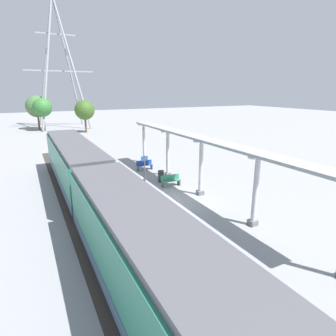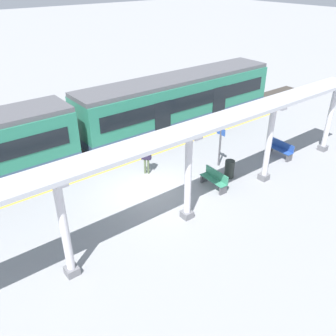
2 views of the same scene
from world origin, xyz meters
TOP-DOWN VIEW (x-y plane):
  - ground_plane at (0.00, 0.00)m, footprint 176.00×176.00m
  - tactile_edge_strip at (-2.96, 0.00)m, footprint 0.39×26.82m
  - trackbed at (-4.76, 0.00)m, footprint 3.20×38.82m
  - train_near_carriage at (-4.75, -8.45)m, footprint 2.65×13.55m
  - train_far_carriage at (-4.75, 5.68)m, footprint 2.65×13.55m
  - canopy_pillar_second at (2.71, -5.21)m, footprint 1.10×0.44m
  - canopy_pillar_third at (2.71, -0.01)m, footprint 1.10×0.44m
  - canopy_pillar_fourth at (2.71, 5.02)m, footprint 1.10×0.44m
  - canopy_pillar_fifth at (2.71, 10.29)m, footprint 1.10×0.44m
  - canopy_beam at (2.71, 0.03)m, footprint 1.20×21.33m
  - bench_near_end at (1.66, 7.73)m, footprint 1.52×0.52m
  - bench_mid_platform at (1.72, 2.58)m, footprint 1.52×0.50m
  - trash_bin at (1.49, 3.83)m, footprint 0.48×0.48m
  - platform_info_sign at (0.29, 4.29)m, footprint 0.56×0.10m
  - passenger_waiting_near_edge at (-1.36, 0.80)m, footprint 0.50×0.49m
  - electricity_pylon at (-0.79, 42.74)m, footprint 12.27×8.76m
  - tree_left_background at (-4.60, 39.42)m, footprint 3.26×3.26m
  - tree_right_background at (1.60, 33.98)m, footprint 3.30×3.30m
  - tree_centre_background at (-5.34, 42.21)m, footprint 3.93×3.93m

SIDE VIEW (x-z plane):
  - ground_plane at x=0.00m, z-range 0.00..0.00m
  - trackbed at x=-4.76m, z-range 0.00..0.01m
  - tactile_edge_strip at x=-2.96m, z-range 0.00..0.01m
  - bench_near_end at x=1.66m, z-range 0.01..0.87m
  - bench_mid_platform at x=1.72m, z-range 0.01..0.87m
  - trash_bin at x=1.49m, z-range 0.00..0.92m
  - passenger_waiting_near_edge at x=-1.36m, z-range 0.21..1.89m
  - platform_info_sign at x=0.29m, z-range 0.23..2.43m
  - train_near_carriage at x=-4.75m, z-range 0.09..3.57m
  - train_far_carriage at x=-4.75m, z-range 0.09..3.57m
  - canopy_pillar_second at x=2.71m, z-range 0.03..3.93m
  - canopy_pillar_third at x=2.71m, z-range 0.03..3.93m
  - canopy_pillar_fourth at x=2.71m, z-range 0.03..3.93m
  - canopy_pillar_fifth at x=2.71m, z-range 0.03..3.93m
  - tree_right_background at x=1.60m, z-range 1.06..6.52m
  - canopy_beam at x=2.71m, z-range 3.91..4.07m
  - tree_left_background at x=-4.60m, z-range 1.22..6.97m
  - tree_centre_background at x=-5.34m, z-range 1.09..7.23m
  - electricity_pylon at x=-0.79m, z-range 0.19..23.33m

